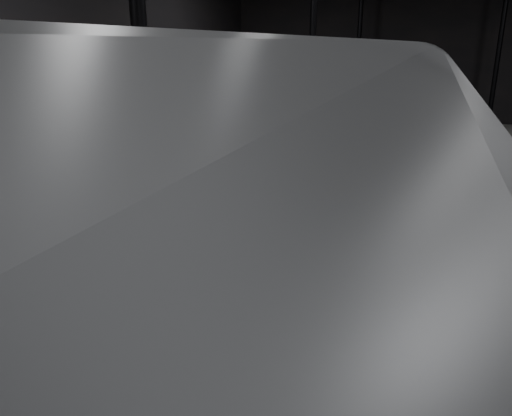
% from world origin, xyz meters
% --- Properties ---
extents(ground, '(44.00, 44.00, 0.00)m').
position_xyz_m(ground, '(0.00, 0.00, 0.00)').
color(ground, black).
rests_on(ground, ground).
extents(platform_left, '(9.00, 43.80, 1.00)m').
position_xyz_m(platform_left, '(-7.50, 0.00, 0.50)').
color(platform_left, '#4C4C49').
rests_on(platform_left, ground).
extents(tactile_strip, '(0.50, 43.80, 0.01)m').
position_xyz_m(tactile_strip, '(-3.25, 0.00, 1.00)').
color(tactile_strip, olive).
rests_on(tactile_strip, platform_left).
extents(track, '(2.40, 43.00, 0.24)m').
position_xyz_m(track, '(0.00, 0.00, 0.07)').
color(track, '#3F3328').
rests_on(track, ground).
extents(train, '(3.11, 20.79, 5.56)m').
position_xyz_m(train, '(-0.00, -3.44, 3.10)').
color(train, '#929499').
rests_on(train, ground).
extents(woman, '(0.57, 0.38, 1.51)m').
position_xyz_m(woman, '(-3.80, -2.31, 1.76)').
color(woman, '#917D59').
rests_on(woman, platform_left).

